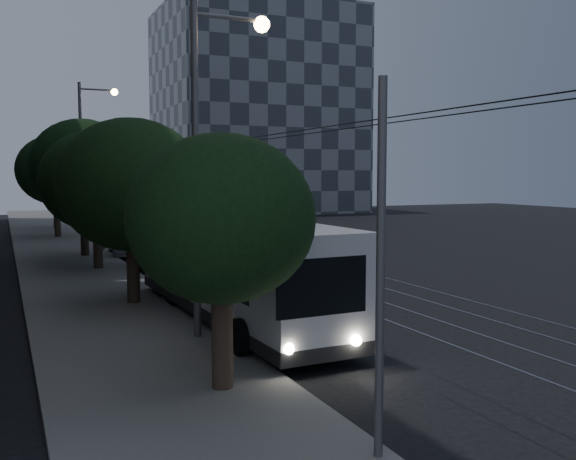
# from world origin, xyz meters

# --- Properties ---
(ground) EXTENTS (120.00, 120.00, 0.00)m
(ground) POSITION_xyz_m (0.00, 0.00, 0.00)
(ground) COLOR black
(ground) RESTS_ON ground
(sidewalk) EXTENTS (5.00, 90.00, 0.15)m
(sidewalk) POSITION_xyz_m (-7.50, 20.00, 0.07)
(sidewalk) COLOR slate
(sidewalk) RESTS_ON ground
(tram_rails) EXTENTS (4.52, 90.00, 0.02)m
(tram_rails) POSITION_xyz_m (2.50, 20.00, 0.01)
(tram_rails) COLOR gray
(tram_rails) RESTS_ON ground
(overhead_wires) EXTENTS (2.23, 90.00, 6.00)m
(overhead_wires) POSITION_xyz_m (-4.97, 20.00, 3.47)
(overhead_wires) COLOR black
(overhead_wires) RESTS_ON ground
(building_distant_right) EXTENTS (22.00, 18.00, 24.00)m
(building_distant_right) POSITION_xyz_m (18.00, 55.00, 12.00)
(building_distant_right) COLOR #373E47
(building_distant_right) RESTS_ON ground
(trolleybus) EXTENTS (3.07, 12.47, 5.63)m
(trolleybus) POSITION_xyz_m (-4.10, 0.41, 1.71)
(trolleybus) COLOR silver
(trolleybus) RESTS_ON ground
(pickup_silver) EXTENTS (4.86, 7.18, 1.83)m
(pickup_silver) POSITION_xyz_m (-2.70, 10.06, 0.91)
(pickup_silver) COLOR #919498
(pickup_silver) RESTS_ON ground
(car_white_a) EXTENTS (2.33, 4.66, 1.52)m
(car_white_a) POSITION_xyz_m (-4.14, 17.96, 0.76)
(car_white_a) COLOR silver
(car_white_a) RESTS_ON ground
(car_white_b) EXTENTS (2.42, 4.65, 1.29)m
(car_white_b) POSITION_xyz_m (-4.23, 22.23, 0.64)
(car_white_b) COLOR silver
(car_white_b) RESTS_ON ground
(car_white_c) EXTENTS (1.31, 3.71, 1.22)m
(car_white_c) POSITION_xyz_m (-3.51, 25.83, 0.61)
(car_white_c) COLOR silver
(car_white_c) RESTS_ON ground
(car_white_d) EXTENTS (1.66, 3.68, 1.23)m
(car_white_d) POSITION_xyz_m (-3.72, 30.48, 0.61)
(car_white_d) COLOR white
(car_white_d) RESTS_ON ground
(tree_0) EXTENTS (3.85, 3.85, 5.38)m
(tree_0) POSITION_xyz_m (-6.50, -5.92, 3.63)
(tree_0) COLOR #2E2019
(tree_0) RESTS_ON ground
(tree_1) EXTENTS (5.02, 5.02, 6.45)m
(tree_1) POSITION_xyz_m (-6.50, 3.78, 4.18)
(tree_1) COLOR #2E2019
(tree_1) RESTS_ON ground
(tree_2) EXTENTS (5.19, 5.19, 6.57)m
(tree_2) POSITION_xyz_m (-6.50, 12.58, 4.22)
(tree_2) COLOR #2E2019
(tree_2) RESTS_ON ground
(tree_3) EXTENTS (5.53, 5.53, 7.50)m
(tree_3) POSITION_xyz_m (-6.50, 17.76, 5.00)
(tree_3) COLOR #2E2019
(tree_3) RESTS_ON ground
(tree_4) EXTENTS (5.40, 5.40, 7.27)m
(tree_4) POSITION_xyz_m (-7.00, 29.37, 4.82)
(tree_4) COLOR #2E2019
(tree_4) RESTS_ON ground
(tree_5) EXTENTS (3.81, 3.81, 5.91)m
(tree_5) POSITION_xyz_m (-6.50, 37.19, 4.16)
(tree_5) COLOR #2E2019
(tree_5) RESTS_ON ground
(streetlamp_near) EXTENTS (2.22, 0.44, 9.06)m
(streetlamp_near) POSITION_xyz_m (-5.40, -1.65, 5.51)
(streetlamp_near) COLOR #5B5B5E
(streetlamp_near) RESTS_ON ground
(streetlamp_far) EXTENTS (2.49, 0.44, 10.34)m
(streetlamp_far) POSITION_xyz_m (-5.38, 24.68, 6.21)
(streetlamp_far) COLOR #5B5B5E
(streetlamp_far) RESTS_ON ground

